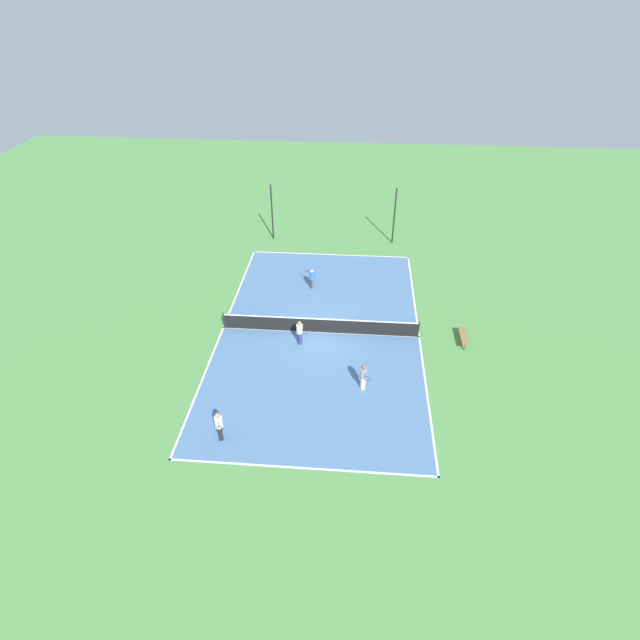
{
  "coord_description": "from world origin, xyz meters",
  "views": [
    {
      "loc": [
        1.88,
        -23.66,
        17.58
      ],
      "look_at": [
        0.0,
        0.0,
        0.9
      ],
      "focal_mm": 28.0,
      "sensor_mm": 36.0,
      "label": 1
    }
  ],
  "objects": [
    {
      "name": "tennis_ball_midcourt",
      "position": [
        -5.0,
        4.13,
        0.06
      ],
      "size": [
        0.07,
        0.07,
        0.07
      ],
      "primitive_type": "sphere",
      "color": "#CCE033",
      "rests_on": "court_surface"
    },
    {
      "name": "player_near_white",
      "position": [
        -3.85,
        -8.56,
        0.96
      ],
      "size": [
        0.62,
        0.99,
        1.64
      ],
      "rotation": [
        0.0,
        0.0,
        5.04
      ],
      "color": "black",
      "rests_on": "court_surface"
    },
    {
      "name": "fence_post_back_left",
      "position": [
        -4.71,
        12.32,
        2.21
      ],
      "size": [
        0.12,
        0.12,
        4.42
      ],
      "color": "black",
      "rests_on": "ground_plane"
    },
    {
      "name": "bench",
      "position": [
        8.26,
        -0.25,
        0.39
      ],
      "size": [
        0.36,
        1.76,
        0.45
      ],
      "rotation": [
        0.0,
        0.0,
        1.57
      ],
      "color": "olive",
      "rests_on": "ground_plane"
    },
    {
      "name": "tennis_net",
      "position": [
        0.0,
        0.0,
        0.54
      ],
      "size": [
        11.55,
        0.1,
        1.03
      ],
      "color": "black",
      "rests_on": "court_surface"
    },
    {
      "name": "player_near_blue",
      "position": [
        -0.94,
        4.97,
        0.8
      ],
      "size": [
        0.82,
        0.95,
        1.38
      ],
      "rotation": [
        0.0,
        0.0,
        2.21
      ],
      "color": "#4C4C51",
      "rests_on": "court_surface"
    },
    {
      "name": "court_surface",
      "position": [
        0.0,
        0.0,
        0.01
      ],
      "size": [
        11.75,
        19.85,
        0.02
      ],
      "color": "#4C729E",
      "rests_on": "ground_plane"
    },
    {
      "name": "player_baseline_gray",
      "position": [
        2.55,
        -4.65,
        0.89
      ],
      "size": [
        0.6,
        0.99,
        1.53
      ],
      "rotation": [
        0.0,
        0.0,
        5.02
      ],
      "color": "white",
      "rests_on": "court_surface"
    },
    {
      "name": "fence_post_back_right",
      "position": [
        4.71,
        12.32,
        2.21
      ],
      "size": [
        0.12,
        0.12,
        4.42
      ],
      "color": "black",
      "rests_on": "ground_plane"
    },
    {
      "name": "ground_plane",
      "position": [
        0.0,
        0.0,
        0.0
      ],
      "size": [
        80.0,
        80.0,
        0.0
      ],
      "primitive_type": "plane",
      "color": "#518E47"
    },
    {
      "name": "tennis_ball_far_baseline",
      "position": [
        4.46,
        2.05,
        0.06
      ],
      "size": [
        0.07,
        0.07,
        0.07
      ],
      "primitive_type": "sphere",
      "color": "#CCE033",
      "rests_on": "court_surface"
    },
    {
      "name": "player_far_white",
      "position": [
        -1.05,
        -1.18,
        0.89
      ],
      "size": [
        0.82,
        0.95,
        1.52
      ],
      "rotation": [
        0.0,
        0.0,
        5.35
      ],
      "color": "navy",
      "rests_on": "court_surface"
    }
  ]
}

